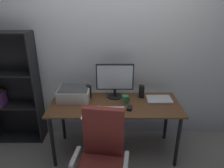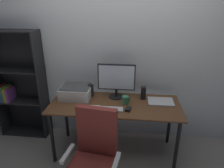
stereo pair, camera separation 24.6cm
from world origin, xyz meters
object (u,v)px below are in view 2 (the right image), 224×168
(speaker_left, at_px, (91,90))
(office_chair, at_px, (93,164))
(laptop, at_px, (161,102))
(monitor, at_px, (117,79))
(printer, at_px, (76,92))
(bookshelf, at_px, (20,86))
(coffee_mug, at_px, (125,100))
(speaker_right, at_px, (143,93))
(desk, at_px, (115,110))
(mouse, at_px, (128,109))
(keyboard, at_px, (111,109))

(speaker_left, distance_m, office_chair, 1.02)
(laptop, height_order, office_chair, office_chair)
(monitor, xyz_separation_m, office_chair, (-0.14, -0.93, -0.54))
(printer, relative_size, bookshelf, 0.25)
(speaker_left, relative_size, bookshelf, 0.11)
(laptop, xyz_separation_m, printer, (-1.11, 0.04, 0.07))
(coffee_mug, relative_size, office_chair, 0.10)
(coffee_mug, bearing_deg, printer, 170.10)
(bookshelf, bearing_deg, monitor, -5.47)
(monitor, bearing_deg, speaker_right, -1.29)
(desk, height_order, coffee_mug, coffee_mug)
(monitor, height_order, speaker_left, monitor)
(mouse, xyz_separation_m, coffee_mug, (-0.04, 0.17, 0.03))
(coffee_mug, xyz_separation_m, printer, (-0.66, 0.12, 0.03))
(monitor, relative_size, speaker_left, 2.87)
(bookshelf, bearing_deg, laptop, -6.60)
(desk, distance_m, laptop, 0.59)
(laptop, relative_size, office_chair, 0.32)
(keyboard, distance_m, laptop, 0.66)
(desk, bearing_deg, coffee_mug, 8.59)
(speaker_right, bearing_deg, mouse, -118.84)
(printer, bearing_deg, laptop, -1.92)
(mouse, bearing_deg, monitor, 129.14)
(monitor, xyz_separation_m, speaker_left, (-0.35, -0.01, -0.17))
(laptop, xyz_separation_m, speaker_right, (-0.22, 0.09, 0.07))
(desk, distance_m, monitor, 0.40)
(mouse, distance_m, laptop, 0.47)
(desk, relative_size, keyboard, 5.62)
(speaker_right, bearing_deg, keyboard, -138.50)
(mouse, distance_m, speaker_right, 0.39)
(monitor, bearing_deg, bookshelf, 174.53)
(coffee_mug, height_order, office_chair, office_chair)
(laptop, xyz_separation_m, office_chair, (-0.72, -0.84, -0.29))
(desk, bearing_deg, mouse, -40.63)
(office_chair, relative_size, bookshelf, 0.64)
(coffee_mug, distance_m, speaker_right, 0.28)
(desk, distance_m, coffee_mug, 0.19)
(mouse, distance_m, coffee_mug, 0.18)
(monitor, relative_size, coffee_mug, 4.79)
(coffee_mug, bearing_deg, office_chair, -109.47)
(laptop, height_order, bookshelf, bookshelf)
(monitor, bearing_deg, mouse, -63.81)
(laptop, bearing_deg, monitor, 170.24)
(laptop, relative_size, speaker_left, 1.88)
(desk, relative_size, speaker_left, 9.59)
(desk, relative_size, office_chair, 1.61)
(desk, xyz_separation_m, laptop, (0.58, 0.10, 0.10))
(desk, distance_m, speaker_left, 0.43)
(desk, xyz_separation_m, coffee_mug, (0.13, 0.02, 0.14))
(mouse, bearing_deg, speaker_right, 74.11)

